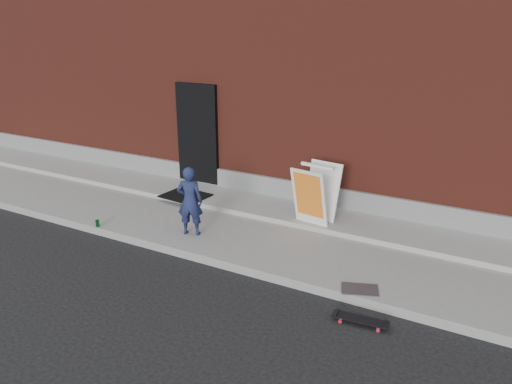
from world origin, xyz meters
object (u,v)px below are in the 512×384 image
Objects in this scene: child at (190,201)px; pizza_sign at (315,194)px; soda_can at (98,223)px; skateboard at (360,320)px.

child reaches higher than pizza_sign.
child is 1.93m from soda_can.
child is 1.71× the size of skateboard.
pizza_sign is at bearing 28.99° from soda_can.
pizza_sign reaches higher than soda_can.
child is 9.60× the size of soda_can.
soda_can is (-3.58, -1.99, -0.59)m from pizza_sign.
soda_can is (-1.74, -0.59, -0.57)m from child.
soda_can is (-5.27, 0.46, 0.15)m from skateboard.
child is 1.15× the size of pizza_sign.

